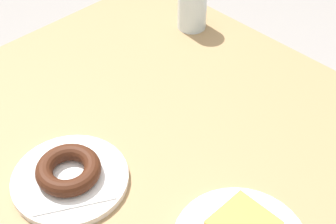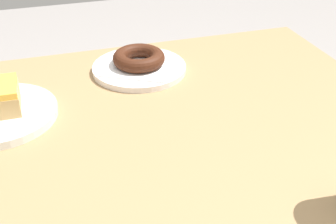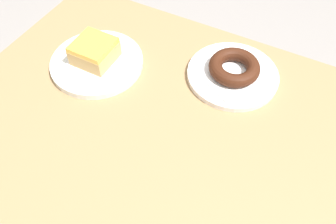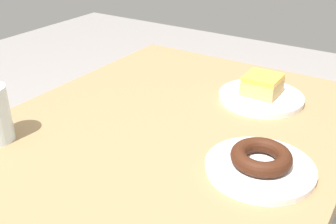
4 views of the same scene
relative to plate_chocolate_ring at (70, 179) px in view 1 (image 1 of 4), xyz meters
The scene contains 5 objects.
table 0.25m from the plate_chocolate_ring, 99.47° to the right, with size 0.93×0.72×0.73m.
plate_chocolate_ring is the anchor object (origin of this frame).
napkin_chocolate_ring 0.01m from the plate_chocolate_ring, ahead, with size 0.13×0.13×0.00m, color white.
donut_chocolate_ring 0.02m from the plate_chocolate_ring, ahead, with size 0.11×0.11×0.03m, color #3D1C0F.
water_glass 0.52m from the plate_chocolate_ring, 69.20° to the right, with size 0.07×0.07×0.12m, color silver.
Camera 1 is at (-0.47, 0.49, 1.40)m, focal length 54.52 mm.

